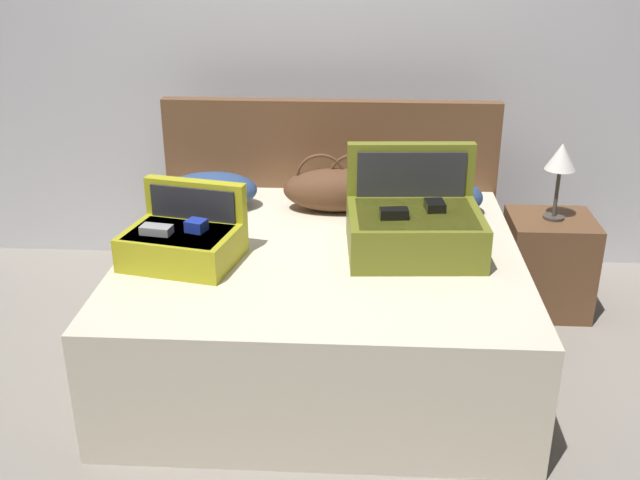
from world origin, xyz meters
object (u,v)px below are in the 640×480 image
at_px(duffel_bag, 337,189).
at_px(bed, 322,305).
at_px(nightstand, 547,264).
at_px(hard_case_large, 414,224).
at_px(pillow_center_head, 446,197).
at_px(table_lamp, 561,161).
at_px(pillow_near_headboard, 210,191).
at_px(hard_case_medium, 183,239).

bearing_deg(duffel_bag, bed, -95.67).
bearing_deg(nightstand, hard_case_large, -143.30).
xyz_separation_m(duffel_bag, pillow_center_head, (0.56, -0.01, -0.03)).
height_order(duffel_bag, pillow_center_head, duffel_bag).
bearing_deg(table_lamp, pillow_near_headboard, -177.19).
xyz_separation_m(hard_case_medium, pillow_near_headboard, (-0.01, 0.65, -0.01)).
relative_size(bed, pillow_center_head, 4.84).
xyz_separation_m(hard_case_medium, pillow_center_head, (1.21, 0.65, -0.01)).
bearing_deg(nightstand, hard_case_medium, -157.61).
relative_size(pillow_center_head, table_lamp, 0.92).
bearing_deg(bed, table_lamp, 26.14).
height_order(bed, hard_case_medium, hard_case_medium).
distance_m(bed, hard_case_medium, 0.73).
distance_m(bed, table_lamp, 1.43).
bearing_deg(hard_case_medium, duffel_bag, 57.71).
relative_size(bed, hard_case_medium, 3.34).
xyz_separation_m(pillow_near_headboard, pillow_center_head, (1.21, 0.00, -0.01)).
xyz_separation_m(hard_case_large, pillow_center_head, (0.19, 0.49, -0.04)).
bearing_deg(pillow_near_headboard, pillow_center_head, 0.17).
bearing_deg(pillow_near_headboard, nightstand, 2.81).
height_order(pillow_near_headboard, table_lamp, table_lamp).
relative_size(hard_case_medium, table_lamp, 1.33).
relative_size(bed, pillow_near_headboard, 3.69).
bearing_deg(pillow_near_headboard, hard_case_medium, -89.29).
bearing_deg(table_lamp, pillow_center_head, -171.70).
bearing_deg(pillow_near_headboard, bed, -39.09).
bearing_deg(pillow_near_headboard, duffel_bag, 1.03).
distance_m(pillow_center_head, nightstand, 0.71).
height_order(nightstand, table_lamp, table_lamp).
relative_size(bed, hard_case_large, 2.92).
height_order(hard_case_large, pillow_near_headboard, hard_case_large).
relative_size(hard_case_large, hard_case_medium, 1.14).
distance_m(hard_case_large, pillow_near_headboard, 1.13).
distance_m(hard_case_large, hard_case_medium, 1.03).
distance_m(pillow_near_headboard, nightstand, 1.84).
distance_m(hard_case_medium, pillow_center_head, 1.37).
height_order(bed, pillow_center_head, pillow_center_head).
relative_size(duffel_bag, nightstand, 1.06).
height_order(duffel_bag, table_lamp, table_lamp).
relative_size(hard_case_large, table_lamp, 1.53).
height_order(bed, pillow_near_headboard, pillow_near_headboard).
bearing_deg(pillow_center_head, bed, -140.70).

